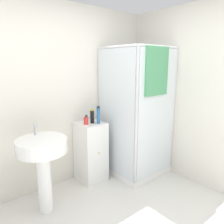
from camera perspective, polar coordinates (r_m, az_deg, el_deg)
The scene contains 7 objects.
wall_back at distance 3.01m, azimuth -17.07°, elevation 3.33°, with size 6.40×0.06×2.50m, color silver.
shower_enclosure at distance 3.41m, azimuth 6.37°, elevation -7.02°, with size 0.84×0.87×1.94m.
vanity_cabinet at distance 3.28m, azimuth -5.57°, elevation -10.23°, with size 0.37×0.42×0.87m.
sink at distance 2.60m, azimuth -17.66°, elevation -10.90°, with size 0.55×0.55×1.03m.
soap_dispenser at distance 3.05m, azimuth -6.82°, elevation -2.25°, with size 0.07×0.07×0.13m.
shampoo_bottle_tall_black at distance 3.10m, azimuth -5.20°, elevation -1.12°, with size 0.05×0.05×0.20m.
shampoo_bottle_blue at distance 3.06m, azimuth -3.58°, elevation -0.85°, with size 0.05×0.05×0.25m.
Camera 1 is at (-1.14, -1.05, 1.70)m, focal length 35.00 mm.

